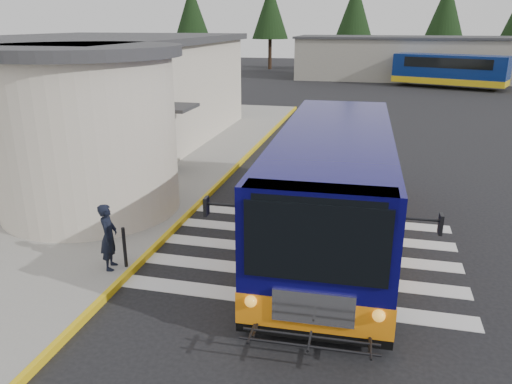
% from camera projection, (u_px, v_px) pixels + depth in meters
% --- Properties ---
extents(ground, '(140.00, 140.00, 0.00)m').
position_uv_depth(ground, '(320.00, 241.00, 13.34)').
color(ground, black).
rests_on(ground, ground).
extents(sidewalk, '(10.00, 34.00, 0.15)m').
position_uv_depth(sidewalk, '(96.00, 174.00, 18.98)').
color(sidewalk, gray).
rests_on(sidewalk, ground).
extents(curb_strip, '(0.12, 34.00, 0.16)m').
position_uv_depth(curb_strip, '(220.00, 183.00, 17.89)').
color(curb_strip, yellow).
rests_on(curb_strip, ground).
extents(station_building, '(12.70, 18.70, 4.80)m').
position_uv_depth(station_building, '(87.00, 96.00, 21.26)').
color(station_building, beige).
rests_on(station_building, ground).
extents(crosswalk, '(8.00, 5.35, 0.01)m').
position_uv_depth(crosswalk, '(297.00, 251.00, 12.71)').
color(crosswalk, silver).
rests_on(crosswalk, ground).
extents(depot_building, '(26.40, 8.40, 4.20)m').
position_uv_depth(depot_building, '(429.00, 58.00, 49.98)').
color(depot_building, gray).
rests_on(depot_building, ground).
extents(tree_line, '(58.40, 4.40, 10.00)m').
position_uv_depth(tree_line, '(430.00, 10.00, 55.77)').
color(tree_line, black).
rests_on(tree_line, ground).
extents(transit_bus, '(3.88, 10.71, 3.00)m').
position_uv_depth(transit_bus, '(333.00, 190.00, 12.87)').
color(transit_bus, '#090751').
rests_on(transit_bus, ground).
extents(pedestrian_a, '(0.51, 0.65, 1.57)m').
position_uv_depth(pedestrian_a, '(109.00, 237.00, 11.31)').
color(pedestrian_a, black).
rests_on(pedestrian_a, sidewalk).
extents(pedestrian_b, '(0.97, 1.01, 1.65)m').
position_uv_depth(pedestrian_b, '(97.00, 205.00, 13.12)').
color(pedestrian_b, black).
rests_on(pedestrian_b, sidewalk).
extents(bollard, '(0.08, 0.08, 0.98)m').
position_uv_depth(bollard, '(125.00, 247.00, 11.46)').
color(bollard, black).
rests_on(bollard, sidewalk).
extents(far_bus_a, '(9.86, 5.84, 2.46)m').
position_uv_depth(far_bus_a, '(450.00, 69.00, 43.83)').
color(far_bus_a, navy).
rests_on(far_bus_a, ground).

